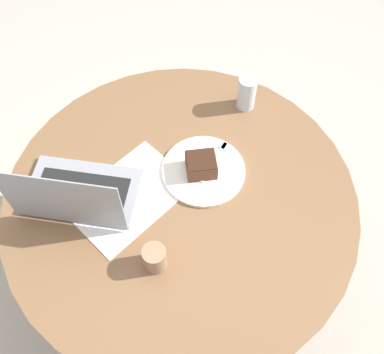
{
  "coord_description": "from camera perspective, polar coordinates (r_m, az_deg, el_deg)",
  "views": [
    {
      "loc": [
        0.33,
        0.58,
        1.9
      ],
      "look_at": [
        -0.05,
        -0.02,
        0.74
      ],
      "focal_mm": 42.0,
      "sensor_mm": 36.0,
      "label": 1
    }
  ],
  "objects": [
    {
      "name": "dining_table",
      "position": [
        1.51,
        -1.38,
        -5.49
      ],
      "size": [
        1.08,
        1.08,
        0.7
      ],
      "color": "brown",
      "rests_on": "ground_plane"
    },
    {
      "name": "plate",
      "position": [
        1.41,
        1.47,
        0.82
      ],
      "size": [
        0.26,
        0.26,
        0.01
      ],
      "color": "silver",
      "rests_on": "dining_table"
    },
    {
      "name": "fork",
      "position": [
        1.43,
        3.12,
        2.46
      ],
      "size": [
        0.16,
        0.1,
        0.0
      ],
      "rotation": [
        0.0,
        0.0,
        9.91
      ],
      "color": "silver",
      "rests_on": "plate"
    },
    {
      "name": "paper_document",
      "position": [
        1.38,
        -8.04,
        -2.44
      ],
      "size": [
        0.39,
        0.31,
        0.0
      ],
      "rotation": [
        0.0,
        0.0,
        0.22
      ],
      "color": "white",
      "rests_on": "dining_table"
    },
    {
      "name": "cake_slice",
      "position": [
        1.38,
        1.17,
        1.56
      ],
      "size": [
        0.12,
        0.11,
        0.06
      ],
      "rotation": [
        0.0,
        0.0,
        2.7
      ],
      "color": "brown",
      "rests_on": "plate"
    },
    {
      "name": "coffee_glass",
      "position": [
        1.24,
        -4.75,
        -10.21
      ],
      "size": [
        0.07,
        0.07,
        0.09
      ],
      "color": "#997556",
      "rests_on": "dining_table"
    },
    {
      "name": "laptop",
      "position": [
        1.36,
        -14.38,
        -2.08
      ],
      "size": [
        0.39,
        0.38,
        0.25
      ],
      "rotation": [
        0.0,
        0.0,
        8.7
      ],
      "color": "gray",
      "rests_on": "dining_table"
    },
    {
      "name": "water_glass",
      "position": [
        1.54,
        6.95,
        10.57
      ],
      "size": [
        0.06,
        0.06,
        0.13
      ],
      "color": "silver",
      "rests_on": "dining_table"
    },
    {
      "name": "ground_plane",
      "position": [
        2.01,
        -1.06,
        -12.35
      ],
      "size": [
        12.0,
        12.0,
        0.0
      ],
      "primitive_type": "plane",
      "color": "#B7AD9E"
    }
  ]
}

